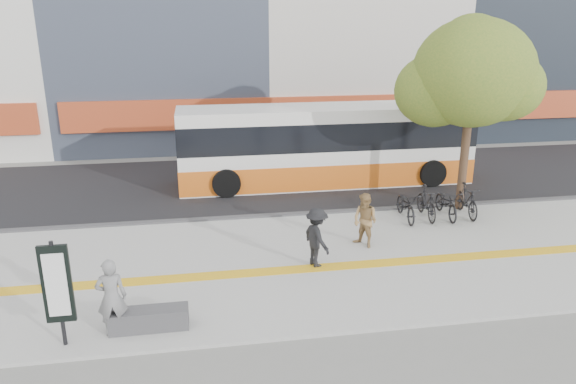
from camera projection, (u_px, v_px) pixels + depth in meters
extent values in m
plane|color=slate|center=(267.00, 294.00, 12.66)|extent=(120.00, 120.00, 0.00)
cube|color=gray|center=(259.00, 265.00, 14.05)|extent=(40.00, 7.00, 0.08)
cube|color=gold|center=(262.00, 272.00, 13.57)|extent=(40.00, 0.45, 0.01)
cube|color=black|center=(237.00, 183.00, 21.09)|extent=(40.00, 8.00, 0.06)
cube|color=#363638|center=(247.00, 218.00, 17.33)|extent=(40.00, 0.25, 0.14)
cube|color=#B44220|center=(270.00, 112.00, 25.55)|extent=(19.00, 0.50, 1.40)
cube|color=#363638|center=(149.00, 319.00, 11.02)|extent=(1.60, 0.45, 0.45)
cylinder|color=black|center=(58.00, 294.00, 10.22)|extent=(0.08, 0.08, 2.20)
cube|color=black|center=(57.00, 284.00, 10.15)|extent=(0.55, 0.08, 1.60)
cube|color=white|center=(56.00, 285.00, 10.11)|extent=(0.40, 0.02, 1.30)
cylinder|color=#3A2A1A|center=(464.00, 163.00, 17.70)|extent=(0.28, 0.28, 3.20)
ellipsoid|color=#466822|center=(473.00, 73.00, 16.80)|extent=(3.80, 3.80, 3.42)
ellipsoid|color=#466822|center=(435.00, 91.00, 17.30)|extent=(2.60, 2.60, 2.34)
ellipsoid|color=#466822|center=(505.00, 86.00, 16.69)|extent=(2.40, 2.40, 2.16)
ellipsoid|color=#466822|center=(472.00, 45.00, 17.36)|extent=(2.20, 2.20, 1.98)
cube|color=silver|center=(326.00, 145.00, 20.70)|extent=(11.25, 2.34, 3.00)
cube|color=#D26018|center=(325.00, 170.00, 21.00)|extent=(11.27, 2.36, 0.94)
cube|color=black|center=(326.00, 132.00, 20.54)|extent=(11.27, 2.36, 1.03)
cylinder|color=black|center=(226.00, 183.00, 19.28)|extent=(1.03, 0.33, 1.03)
cylinder|color=black|center=(223.00, 166.00, 21.48)|extent=(1.03, 0.33, 1.03)
cylinder|color=black|center=(432.00, 173.00, 20.53)|extent=(1.03, 0.33, 1.03)
cylinder|color=black|center=(409.00, 158.00, 22.73)|extent=(1.03, 0.33, 1.03)
imported|color=black|center=(406.00, 205.00, 17.04)|extent=(0.75, 1.82, 0.93)
imported|color=black|center=(427.00, 203.00, 17.13)|extent=(0.62, 1.76, 1.04)
imported|color=black|center=(447.00, 203.00, 17.26)|extent=(0.75, 1.82, 0.93)
imported|color=black|center=(467.00, 200.00, 17.35)|extent=(0.62, 1.76, 1.04)
imported|color=black|center=(112.00, 297.00, 10.68)|extent=(0.63, 0.45, 1.65)
imported|color=#987648|center=(365.00, 220.00, 14.90)|extent=(0.91, 0.95, 1.55)
imported|color=black|center=(317.00, 237.00, 13.72)|extent=(0.88, 1.15, 1.57)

